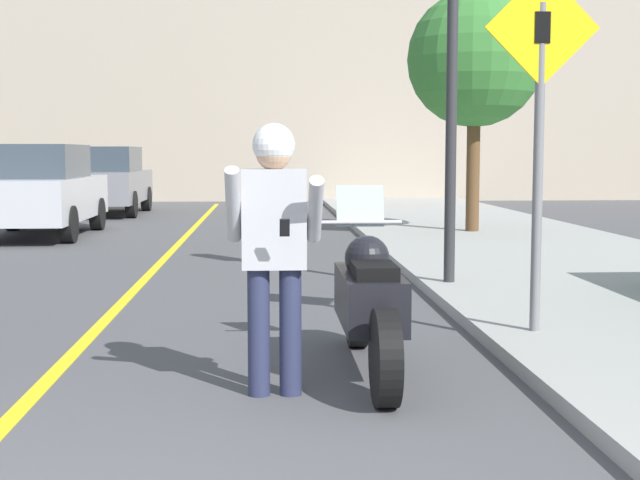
{
  "coord_description": "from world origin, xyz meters",
  "views": [
    {
      "loc": [
        0.88,
        -2.8,
        1.53
      ],
      "look_at": [
        1.26,
        3.47,
        0.91
      ],
      "focal_mm": 50.0,
      "sensor_mm": 36.0,
      "label": 1
    }
  ],
  "objects": [
    {
      "name": "person_biker",
      "position": [
        0.93,
        2.73,
        1.05
      ],
      "size": [
        0.59,
        0.47,
        1.71
      ],
      "color": "#282D4C",
      "rests_on": "ground"
    },
    {
      "name": "traffic_light",
      "position": [
        2.89,
        6.81,
        2.83
      ],
      "size": [
        0.26,
        0.3,
        3.93
      ],
      "color": "#2D2D30",
      "rests_on": "sidewalk_curb"
    },
    {
      "name": "crossing_sign",
      "position": [
        3.02,
        4.1,
        1.82
      ],
      "size": [
        0.91,
        0.08,
        2.83
      ],
      "color": "slate",
      "rests_on": "sidewalk_curb"
    },
    {
      "name": "parked_car_grey",
      "position": [
        -3.12,
        19.62,
        0.86
      ],
      "size": [
        1.88,
        4.2,
        1.68
      ],
      "color": "black",
      "rests_on": "ground"
    },
    {
      "name": "street_tree",
      "position": [
        4.62,
        13.15,
        3.19
      ],
      "size": [
        2.43,
        2.43,
        4.31
      ],
      "color": "brown",
      "rests_on": "sidewalk_curb"
    },
    {
      "name": "road_center_line",
      "position": [
        -0.6,
        6.0,
        0.0
      ],
      "size": [
        0.12,
        36.0,
        0.01
      ],
      "color": "yellow",
      "rests_on": "ground"
    },
    {
      "name": "motorcycle",
      "position": [
        1.59,
        3.29,
        0.5
      ],
      "size": [
        0.62,
        2.28,
        1.28
      ],
      "color": "black",
      "rests_on": "ground"
    },
    {
      "name": "parked_car_silver",
      "position": [
        -3.3,
        13.74,
        0.86
      ],
      "size": [
        1.88,
        4.2,
        1.68
      ],
      "color": "black",
      "rests_on": "ground"
    },
    {
      "name": "building_backdrop",
      "position": [
        0.0,
        26.0,
        4.27
      ],
      "size": [
        28.0,
        1.2,
        8.55
      ],
      "color": "#B2A38E",
      "rests_on": "ground"
    }
  ]
}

